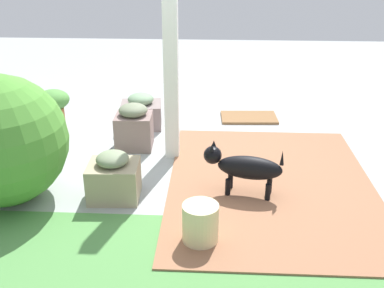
% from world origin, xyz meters
% --- Properties ---
extents(ground_plane, '(12.00, 12.00, 0.00)m').
position_xyz_m(ground_plane, '(0.00, 0.00, 0.00)').
color(ground_plane, '#9CA2A1').
extents(brick_path, '(1.80, 2.40, 0.02)m').
position_xyz_m(brick_path, '(-0.73, 0.46, 0.01)').
color(brick_path, '#956346').
rests_on(brick_path, ground).
extents(porch_pillar, '(0.13, 0.13, 2.30)m').
position_xyz_m(porch_pillar, '(0.20, -0.11, 1.15)').
color(porch_pillar, white).
rests_on(porch_pillar, ground).
extents(stone_planter_nearest, '(0.50, 0.43, 0.40)m').
position_xyz_m(stone_planter_nearest, '(0.64, -0.88, 0.18)').
color(stone_planter_nearest, gray).
rests_on(stone_planter_nearest, ground).
extents(stone_planter_near, '(0.38, 0.35, 0.48)m').
position_xyz_m(stone_planter_near, '(0.62, -0.30, 0.23)').
color(stone_planter_near, gray).
rests_on(stone_planter_near, ground).
extents(stone_planter_far, '(0.43, 0.37, 0.42)m').
position_xyz_m(stone_planter_far, '(0.61, 0.73, 0.19)').
color(stone_planter_far, tan).
rests_on(stone_planter_far, ground).
extents(round_shrub, '(1.06, 1.06, 1.06)m').
position_xyz_m(round_shrub, '(1.49, 0.80, 0.53)').
color(round_shrub, '#498B31').
rests_on(round_shrub, ground).
extents(terracotta_pot_broad, '(0.37, 0.37, 0.47)m').
position_xyz_m(terracotta_pot_broad, '(1.61, -0.74, 0.29)').
color(terracotta_pot_broad, '#AB6739').
rests_on(terracotta_pot_broad, ground).
extents(terracotta_pot_spiky, '(0.30, 0.30, 0.64)m').
position_xyz_m(terracotta_pot_spiky, '(1.85, -0.18, 0.31)').
color(terracotta_pot_spiky, '#A65D2F').
rests_on(terracotta_pot_spiky, ground).
extents(dog, '(0.67, 0.28, 0.46)m').
position_xyz_m(dog, '(-0.47, 0.63, 0.27)').
color(dog, black).
rests_on(dog, ground).
extents(ceramic_urn, '(0.26, 0.26, 0.30)m').
position_xyz_m(ceramic_urn, '(-0.13, 1.32, 0.15)').
color(ceramic_urn, beige).
rests_on(ceramic_urn, ground).
extents(doormat, '(0.69, 0.44, 0.03)m').
position_xyz_m(doormat, '(-0.63, -1.20, 0.01)').
color(doormat, olive).
rests_on(doormat, ground).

